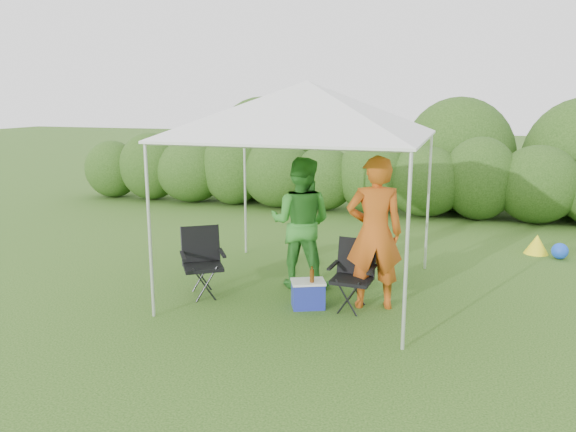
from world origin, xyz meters
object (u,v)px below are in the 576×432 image
(canopy, at_px, (307,109))
(woman, at_px, (301,223))
(chair_right, at_px, (354,270))
(man, at_px, (374,233))
(chair_left, at_px, (202,257))
(cooler, at_px, (308,294))

(canopy, bearing_deg, woman, 129.92)
(chair_right, xyz_separation_m, man, (0.23, 0.09, 0.47))
(man, xyz_separation_m, woman, (-1.11, 0.51, -0.06))
(chair_right, distance_m, woman, 1.14)
(chair_left, height_order, man, man)
(chair_right, height_order, chair_left, chair_left)
(canopy, xyz_separation_m, man, (0.99, -0.36, -1.49))
(canopy, distance_m, woman, 1.56)
(canopy, xyz_separation_m, chair_left, (-1.28, -0.59, -1.94))
(chair_left, relative_size, woman, 0.50)
(canopy, relative_size, cooler, 6.12)
(canopy, xyz_separation_m, woman, (-0.12, 0.14, -1.55))
(chair_left, xyz_separation_m, cooler, (1.50, -0.05, -0.34))
(canopy, relative_size, chair_left, 3.39)
(chair_right, bearing_deg, chair_left, -172.73)
(chair_left, xyz_separation_m, man, (2.27, 0.23, 0.45))
(chair_right, height_order, woman, woman)
(cooler, bearing_deg, chair_left, 154.27)
(woman, height_order, cooler, woman)
(chair_left, bearing_deg, chair_right, -29.47)
(chair_right, bearing_deg, man, 24.79)
(chair_right, xyz_separation_m, cooler, (-0.54, -0.19, -0.32))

